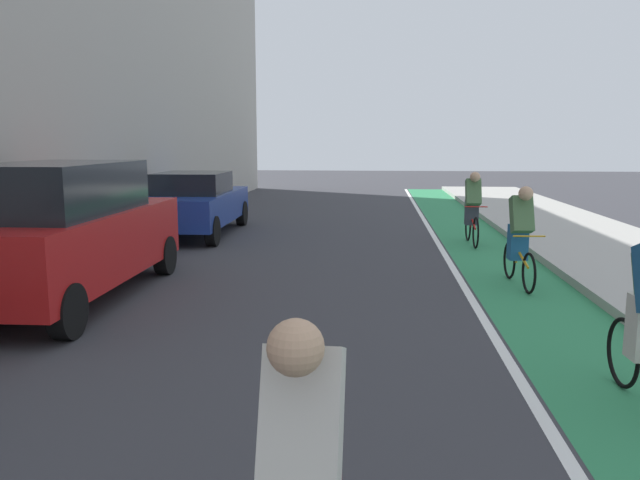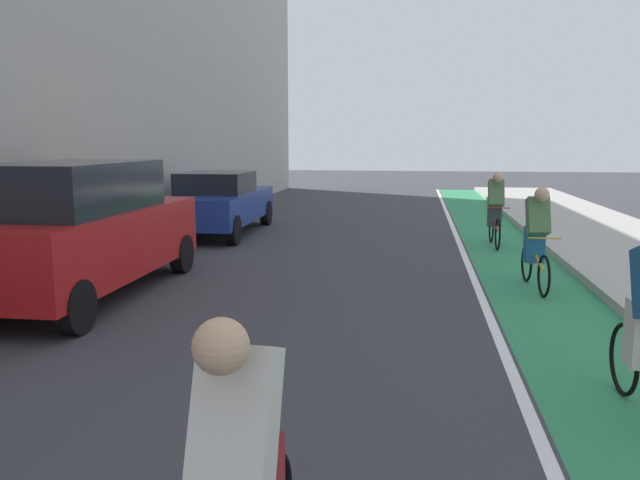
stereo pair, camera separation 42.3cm
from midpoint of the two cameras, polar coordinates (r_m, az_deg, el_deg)
name	(u,v)px [view 1 (the left image)]	position (r m, az deg, el deg)	size (l,w,h in m)	color
ground_plane	(309,270)	(11.19, -2.07, -2.75)	(75.92, 75.92, 0.00)	#38383D
bike_lane_paint	(488,253)	(13.24, 14.15, -1.18)	(1.60, 34.51, 0.00)	#2D8451
lane_divider_stripe	(444,253)	(13.12, 10.26, -1.13)	(0.12, 34.51, 0.00)	white
sidewalk_right	(615,252)	(13.85, 24.45, -0.99)	(3.41, 34.51, 0.14)	#A8A59E
parked_suv_red	(65,231)	(9.68, -23.33, 0.78)	(1.95, 4.73, 1.98)	red
parked_sedan_blue	(195,203)	(15.65, -12.03, 3.33)	(1.94, 4.56, 1.53)	navy
cyclist_trailing	(520,233)	(10.28, 16.58, 0.61)	(0.48, 1.67, 1.59)	black
cyclist_far	(472,208)	(14.19, 12.85, 2.83)	(0.48, 1.72, 1.62)	black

